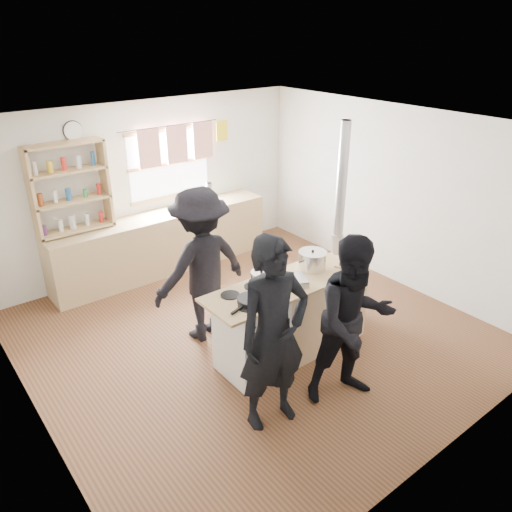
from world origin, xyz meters
name	(u,v)px	position (x,y,z in m)	size (l,w,h in m)	color
ground	(253,334)	(0.00, 0.00, -0.01)	(5.00, 5.00, 0.01)	brown
back_counter	(163,243)	(0.00, 2.22, 0.45)	(3.40, 0.55, 0.90)	tan
shelving_unit	(70,188)	(-1.20, 2.34, 1.51)	(1.00, 0.28, 1.20)	tan
thermos	(209,193)	(0.86, 2.22, 1.06)	(0.10, 0.10, 0.32)	silver
cooking_island	(293,316)	(0.14, -0.55, 0.47)	(1.97, 0.64, 0.93)	white
skillet_greens	(251,300)	(-0.51, -0.64, 0.96)	(0.35, 0.35, 0.05)	black
roast_tray	(292,281)	(0.06, -0.61, 0.97)	(0.38, 0.36, 0.07)	silver
stockpot_stove	(261,279)	(-0.22, -0.44, 1.01)	(0.23, 0.23, 0.19)	#B4B4B6
stockpot_counter	(312,260)	(0.48, -0.47, 1.04)	(0.32, 0.32, 0.24)	silver
bread_board	(348,261)	(0.87, -0.66, 0.98)	(0.33, 0.28, 0.12)	tan
flue_heater	(335,271)	(1.06, -0.30, 0.65)	(0.35, 0.35, 2.50)	black
person_near_left	(274,335)	(-0.72, -1.24, 0.95)	(0.69, 0.45, 1.90)	black
person_near_right	(354,321)	(0.10, -1.45, 0.88)	(0.85, 0.66, 1.75)	black
person_far	(201,266)	(-0.46, 0.37, 0.93)	(1.20, 0.69, 1.86)	black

